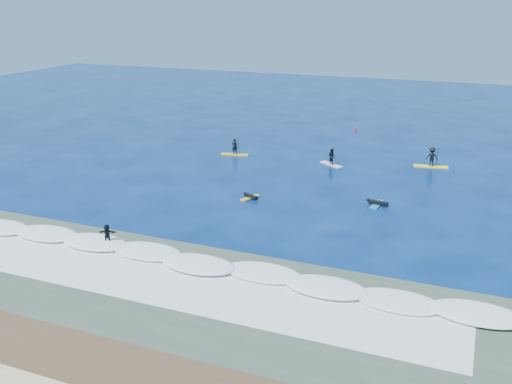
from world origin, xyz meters
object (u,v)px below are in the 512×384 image
at_px(sup_paddler_center, 332,158).
at_px(sup_paddler_right, 432,158).
at_px(prone_paddler_far, 377,203).
at_px(marker_buoy, 355,129).
at_px(wave_surfer, 107,235).
at_px(prone_paddler_near, 250,197).
at_px(sup_paddler_left, 235,149).

distance_m(sup_paddler_center, sup_paddler_right, 9.64).
height_order(prone_paddler_far, marker_buoy, marker_buoy).
bearing_deg(prone_paddler_far, wave_surfer, 139.95).
distance_m(wave_surfer, marker_buoy, 40.65).
bearing_deg(sup_paddler_right, prone_paddler_near, -139.78).
xyz_separation_m(sup_paddler_right, wave_surfer, (-17.98, -27.30, -0.11)).
distance_m(sup_paddler_center, prone_paddler_near, 12.66).
distance_m(prone_paddler_near, prone_paddler_far, 10.23).
height_order(prone_paddler_near, wave_surfer, wave_surfer).
bearing_deg(wave_surfer, sup_paddler_left, 73.04).
bearing_deg(sup_paddler_center, prone_paddler_near, -72.84).
distance_m(prone_paddler_far, marker_buoy, 26.45).
bearing_deg(prone_paddler_near, marker_buoy, 17.05).
bearing_deg(sup_paddler_right, marker_buoy, 119.79).
bearing_deg(sup_paddler_center, marker_buoy, 127.90).
xyz_separation_m(sup_paddler_center, sup_paddler_right, (9.18, 2.95, 0.17)).
bearing_deg(sup_paddler_center, wave_surfer, -76.01).
relative_size(sup_paddler_right, wave_surfer, 1.71).
bearing_deg(sup_paddler_right, wave_surfer, -132.75).
height_order(sup_paddler_right, prone_paddler_far, sup_paddler_right).
xyz_separation_m(sup_paddler_left, prone_paddler_far, (16.71, -9.70, -0.48)).
xyz_separation_m(sup_paddler_right, prone_paddler_near, (-12.81, -15.06, -0.76)).
relative_size(sup_paddler_right, marker_buoy, 5.08).
relative_size(prone_paddler_near, marker_buoy, 2.95).
xyz_separation_m(sup_paddler_left, sup_paddler_right, (19.55, 3.07, 0.25)).
relative_size(sup_paddler_right, prone_paddler_far, 1.47).
distance_m(prone_paddler_near, marker_buoy, 27.79).
relative_size(sup_paddler_center, prone_paddler_far, 1.17).
relative_size(sup_paddler_left, sup_paddler_right, 0.89).
height_order(sup_paddler_center, marker_buoy, sup_paddler_center).
bearing_deg(sup_paddler_left, wave_surfer, -97.22).
bearing_deg(sup_paddler_right, sup_paddler_left, 179.54).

